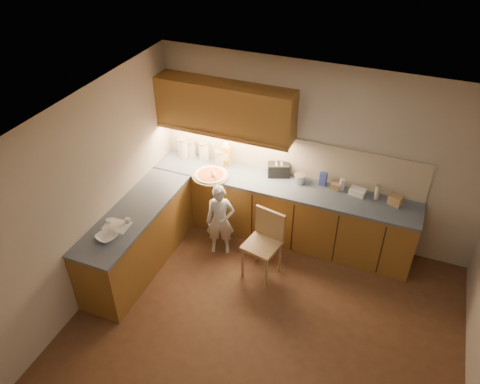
% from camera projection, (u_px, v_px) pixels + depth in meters
% --- Properties ---
extents(room, '(4.54, 4.50, 2.62)m').
position_uv_depth(room, '(269.00, 220.00, 4.64)').
color(room, '#52311C').
rests_on(room, ground).
extents(l_counter, '(3.77, 2.62, 0.92)m').
position_uv_depth(l_counter, '(233.00, 219.00, 6.57)').
color(l_counter, olive).
rests_on(l_counter, ground).
extents(backsplash, '(3.75, 0.02, 0.58)m').
position_uv_depth(backsplash, '(289.00, 156.00, 6.52)').
color(backsplash, beige).
rests_on(backsplash, l_counter).
extents(upper_cabinets, '(1.95, 0.36, 0.73)m').
position_uv_depth(upper_cabinets, '(225.00, 108.00, 6.29)').
color(upper_cabinets, olive).
rests_on(upper_cabinets, ground).
extents(pizza_on_board, '(0.52, 0.52, 0.21)m').
position_uv_depth(pizza_on_board, '(211.00, 175.00, 6.60)').
color(pizza_on_board, tan).
rests_on(pizza_on_board, l_counter).
extents(child, '(0.46, 0.38, 1.08)m').
position_uv_depth(child, '(220.00, 220.00, 6.42)').
color(child, silver).
rests_on(child, ground).
extents(wooden_chair, '(0.50, 0.50, 0.95)m').
position_uv_depth(wooden_chair, '(265.00, 239.00, 6.09)').
color(wooden_chair, tan).
rests_on(wooden_chair, ground).
extents(mixing_bowl, '(0.30, 0.30, 0.06)m').
position_uv_depth(mixing_bowl, '(107.00, 237.00, 5.53)').
color(mixing_bowl, white).
rests_on(mixing_bowl, l_counter).
extents(canister_a, '(0.16, 0.16, 0.32)m').
position_uv_depth(canister_a, '(183.00, 148.00, 6.96)').
color(canister_a, white).
rests_on(canister_a, l_counter).
extents(canister_b, '(0.15, 0.15, 0.26)m').
position_uv_depth(canister_b, '(191.00, 148.00, 7.00)').
color(canister_b, silver).
rests_on(canister_b, l_counter).
extents(canister_c, '(0.15, 0.15, 0.28)m').
position_uv_depth(canister_c, '(204.00, 151.00, 6.91)').
color(canister_c, white).
rests_on(canister_c, l_counter).
extents(canister_d, '(0.14, 0.14, 0.23)m').
position_uv_depth(canister_d, '(219.00, 158.00, 6.81)').
color(canister_d, silver).
rests_on(canister_d, l_counter).
extents(oil_jug, '(0.13, 0.10, 0.36)m').
position_uv_depth(oil_jug, '(226.00, 155.00, 6.77)').
color(oil_jug, gold).
rests_on(oil_jug, l_counter).
extents(toaster, '(0.34, 0.27, 0.20)m').
position_uv_depth(toaster, '(279.00, 170.00, 6.58)').
color(toaster, black).
rests_on(toaster, l_counter).
extents(steel_pot, '(0.16, 0.16, 0.13)m').
position_uv_depth(steel_pot, '(300.00, 179.00, 6.46)').
color(steel_pot, '#B6B6BB').
rests_on(steel_pot, l_counter).
extents(blue_box, '(0.10, 0.08, 0.19)m').
position_uv_depth(blue_box, '(323.00, 179.00, 6.40)').
color(blue_box, '#3748A5').
rests_on(blue_box, l_counter).
extents(card_box_a, '(0.14, 0.10, 0.09)m').
position_uv_depth(card_box_a, '(336.00, 186.00, 6.34)').
color(card_box_a, tan).
rests_on(card_box_a, l_counter).
extents(white_bottle, '(0.07, 0.07, 0.17)m').
position_uv_depth(white_bottle, '(342.00, 185.00, 6.31)').
color(white_bottle, white).
rests_on(white_bottle, l_counter).
extents(flat_pack, '(0.23, 0.18, 0.08)m').
position_uv_depth(flat_pack, '(357.00, 192.00, 6.25)').
color(flat_pack, white).
rests_on(flat_pack, l_counter).
extents(tall_jar, '(0.07, 0.07, 0.22)m').
position_uv_depth(tall_jar, '(377.00, 192.00, 6.12)').
color(tall_jar, silver).
rests_on(tall_jar, l_counter).
extents(card_box_b, '(0.20, 0.17, 0.13)m').
position_uv_depth(card_box_b, '(395.00, 200.00, 6.06)').
color(card_box_b, tan).
rests_on(card_box_b, l_counter).
extents(dough_cloth, '(0.31, 0.25, 0.02)m').
position_uv_depth(dough_cloth, '(117.00, 226.00, 5.72)').
color(dough_cloth, silver).
rests_on(dough_cloth, l_counter).
extents(spice_jar_a, '(0.07, 0.07, 0.08)m').
position_uv_depth(spice_jar_a, '(109.00, 222.00, 5.73)').
color(spice_jar_a, white).
rests_on(spice_jar_a, l_counter).
extents(spice_jar_b, '(0.07, 0.07, 0.09)m').
position_uv_depth(spice_jar_b, '(128.00, 221.00, 5.74)').
color(spice_jar_b, silver).
rests_on(spice_jar_b, l_counter).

